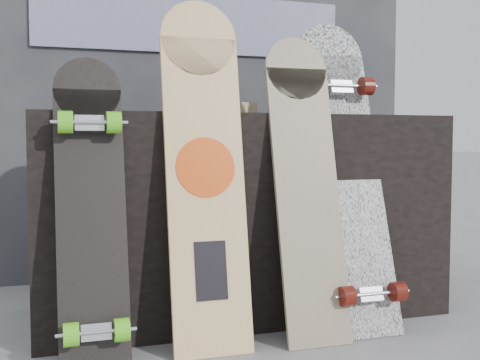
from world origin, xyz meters
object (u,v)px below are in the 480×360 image
object	(u,v)px
longboard_geisha	(205,163)
skateboard_dark	(91,205)
longboard_cascadia	(347,165)
longboard_celtic	(305,176)
vendor_table	(238,215)

from	to	relation	value
longboard_geisha	skateboard_dark	distance (m)	0.40
longboard_cascadia	longboard_celtic	bearing A→B (deg)	-159.63
longboard_geisha	longboard_celtic	size ratio (longest dim) A/B	1.10
longboard_celtic	longboard_geisha	bearing A→B (deg)	179.43
skateboard_dark	longboard_cascadia	bearing A→B (deg)	6.31
longboard_celtic	longboard_cascadia	bearing A→B (deg)	20.37
vendor_table	skateboard_dark	xyz separation A→B (m)	(-0.61, -0.39, 0.10)
longboard_geisha	longboard_celtic	world-z (taller)	longboard_geisha
longboard_geisha	longboard_cascadia	xyz separation A→B (m)	(0.57, 0.07, -0.02)
longboard_celtic	skateboard_dark	bearing A→B (deg)	-177.76
longboard_geisha	longboard_cascadia	bearing A→B (deg)	7.18
longboard_geisha	longboard_cascadia	world-z (taller)	longboard_geisha
vendor_table	longboard_celtic	bearing A→B (deg)	-69.38
vendor_table	longboard_geisha	xyz separation A→B (m)	(-0.23, -0.35, 0.23)
vendor_table	longboard_geisha	distance (m)	0.48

